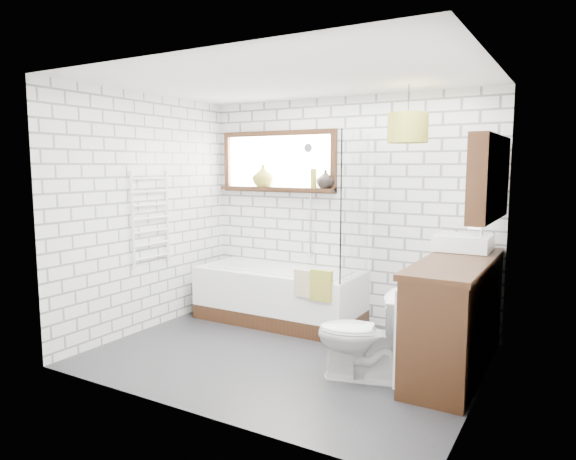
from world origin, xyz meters
The scene contains 22 objects.
floor centered at (0.00, 0.00, -0.01)m, with size 3.40×2.60×0.01m, color #242427.
ceiling centered at (0.00, 0.00, 2.50)m, with size 3.40×2.60×0.01m, color white.
wall_back centered at (0.00, 1.30, 1.25)m, with size 3.40×0.01×2.50m, color white.
wall_front centered at (0.00, -1.30, 1.25)m, with size 3.40×0.01×2.50m, color white.
wall_left centered at (-1.70, 0.00, 1.25)m, with size 0.01×2.60×2.50m, color white.
wall_right centered at (1.70, 0.00, 1.25)m, with size 0.01×2.60×2.50m, color white.
window centered at (-0.85, 1.26, 1.80)m, with size 1.52×0.16×0.68m, color black.
towel_radiator centered at (-1.66, 0.00, 1.20)m, with size 0.06×0.52×1.00m, color white.
mirror_cabinet centered at (1.62, 0.60, 1.65)m, with size 0.16×1.20×0.70m, color black.
shower_riser centered at (-0.40, 1.26, 1.35)m, with size 0.02×0.02×1.30m, color silver.
bathtub centered at (-0.60, 0.89, 0.30)m, with size 1.85×0.82×0.60m, color white.
shower_screen centered at (0.31, 0.89, 1.35)m, with size 0.02×0.72×1.50m, color white.
towel_green centered at (0.13, 0.48, 0.58)m, with size 0.23×0.06×0.31m, color olive.
towel_beige centered at (-0.06, 0.48, 0.58)m, with size 0.21×0.05×0.27m, color tan.
vanity centered at (1.43, 0.44, 0.48)m, with size 0.55×1.69×0.97m, color black.
basin centered at (1.37, 0.94, 1.04)m, with size 0.49×0.43×0.14m, color white.
tap centered at (1.53, 0.94, 1.11)m, with size 0.03×0.03×0.17m, color silver.
toilet centered at (0.81, -0.14, 0.37)m, with size 0.73×0.42×0.75m, color white.
vase_olive centered at (-1.03, 1.23, 1.61)m, with size 0.25×0.25×0.26m, color olive.
vase_dark centered at (-0.20, 1.23, 1.58)m, with size 0.20×0.20×0.21m, color black.
bottle centered at (-0.35, 1.23, 1.59)m, with size 0.07×0.07×0.22m, color olive.
pendant centered at (0.86, 0.79, 2.10)m, with size 0.37×0.37×0.28m, color olive.
Camera 1 is at (2.32, -3.96, 1.75)m, focal length 32.00 mm.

